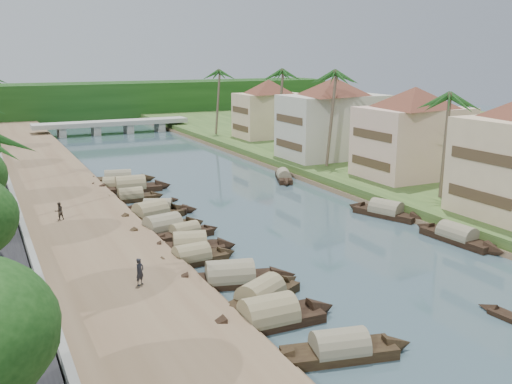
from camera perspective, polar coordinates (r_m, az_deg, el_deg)
name	(u,v)px	position (r m, az deg, el deg)	size (l,w,h in m)	color
ground	(327,251)	(43.06, 7.15, -5.83)	(220.00, 220.00, 0.00)	#394E55
left_bank	(64,207)	(55.91, -18.64, -1.47)	(10.00, 180.00, 0.80)	brown
right_bank	(369,172)	(69.35, 11.25, 1.98)	(16.00, 180.00, 1.20)	#2E4B1E
retaining_wall	(14,203)	(55.35, -23.01, -0.99)	(0.40, 180.00, 1.10)	gray
treeline	(84,101)	(136.05, -16.82, 8.70)	(120.00, 14.00, 8.00)	#12360E
bridge	(112,124)	(108.88, -14.20, 6.57)	(28.00, 4.00, 2.40)	#9A9B91
building_mid	(413,131)	(64.52, 15.42, 5.88)	(14.11, 14.11, 9.70)	beige
building_far	(333,117)	(74.89, 7.72, 7.44)	(15.59, 15.59, 10.20)	beige
building_distant	(269,108)	(92.58, 1.26, 8.40)	(12.62, 12.62, 9.20)	beige
sampan_0	(339,350)	(28.69, 8.34, -15.38)	(7.91, 3.26, 2.07)	black
sampan_1	(268,318)	(31.45, 1.25, -12.48)	(8.53, 2.36, 2.49)	black
sampan_2	(261,297)	(33.96, 0.46, -10.43)	(8.04, 5.37, 2.18)	black
sampan_3	(230,278)	(36.59, -2.62, -8.62)	(9.02, 4.13, 2.36)	black
sampan_4	(192,258)	(40.25, -6.44, -6.60)	(7.12, 2.00, 2.03)	black
sampan_5	(190,246)	(42.63, -6.63, -5.43)	(7.32, 3.56, 2.27)	black
sampan_6	(163,229)	(47.14, -9.29, -3.65)	(8.39, 3.54, 2.42)	black
sampan_7	(185,233)	(45.78, -7.10, -4.12)	(6.48, 2.34, 1.76)	black
sampan_8	(151,215)	(51.38, -10.46, -2.25)	(8.27, 4.01, 2.46)	black
sampan_9	(158,209)	(53.26, -9.78, -1.67)	(7.43, 4.30, 1.93)	black
sampan_10	(131,197)	(58.09, -12.44, -0.51)	(6.97, 1.82, 1.95)	black
sampan_11	(131,187)	(62.43, -12.43, 0.47)	(9.20, 2.96, 2.55)	black
sampan_12	(118,179)	(67.10, -13.61, 1.31)	(8.87, 3.57, 2.10)	black
sampan_13	(116,186)	(63.30, -13.85, 0.57)	(7.77, 3.85, 2.11)	black
sampan_14	(457,237)	(47.19, 19.48, -4.26)	(2.29, 8.73, 2.10)	black
sampan_15	(386,212)	(52.77, 12.91, -1.95)	(4.55, 8.34, 2.22)	black
sampan_16	(284,177)	(66.29, 2.79, 1.52)	(4.05, 7.27, 1.84)	black
canoe_1	(210,278)	(37.52, -4.63, -8.60)	(5.27, 1.92, 0.84)	black
canoe_2	(158,203)	(56.73, -9.79, -1.05)	(4.78, 1.49, 0.69)	black
palm_1	(448,98)	(54.98, 18.67, 8.94)	(3.20, 3.20, 11.03)	brown
palm_2	(331,75)	(68.01, 7.48, 11.57)	(3.20, 3.20, 12.61)	brown
palm_3	(279,73)	(80.99, 2.27, 11.84)	(3.20, 3.20, 12.40)	brown
palm_7	(216,73)	(96.42, -4.02, 11.83)	(3.20, 3.20, 11.95)	brown
tree_6	(348,117)	(80.77, 9.23, 7.38)	(4.81, 4.81, 6.60)	#4A392A
person_near	(140,272)	(34.99, -11.54, -7.82)	(0.61, 0.40, 1.67)	#23242B
person_far	(59,211)	(50.20, -19.09, -1.81)	(0.74, 0.57, 1.52)	#322A23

